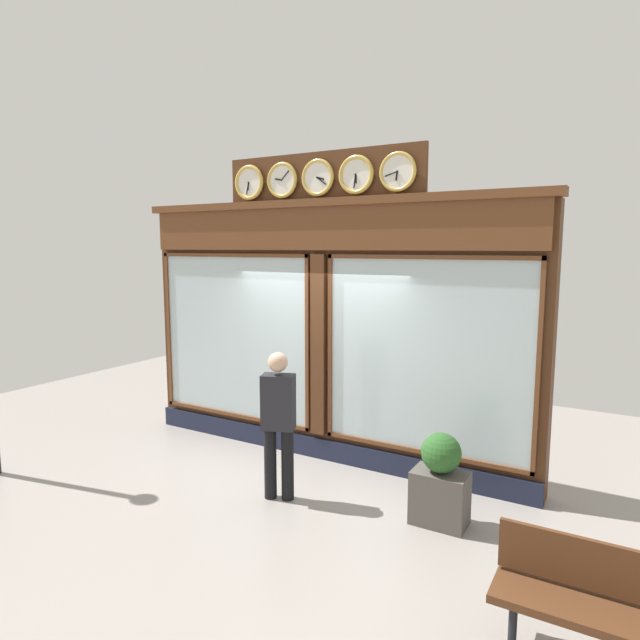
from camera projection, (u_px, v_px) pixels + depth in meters
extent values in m
plane|color=gray|center=(167.00, 559.00, 4.95)|extent=(14.00, 14.00, 0.00)
cube|color=#4C2B16|center=(326.00, 334.00, 7.26)|extent=(5.68, 0.30, 3.35)
cube|color=#191E33|center=(319.00, 448.00, 7.32)|extent=(5.68, 0.08, 0.28)
cube|color=brown|center=(318.00, 228.00, 6.91)|extent=(5.57, 0.08, 0.55)
cube|color=brown|center=(319.00, 203.00, 6.88)|extent=(5.80, 0.20, 0.10)
cube|color=silver|center=(425.00, 356.00, 6.41)|extent=(2.49, 0.02, 2.30)
cube|color=brown|center=(427.00, 257.00, 6.24)|extent=(2.59, 0.04, 0.05)
cube|color=brown|center=(422.00, 452.00, 6.55)|extent=(2.59, 0.04, 0.05)
cube|color=brown|center=(538.00, 369.00, 5.76)|extent=(0.05, 0.04, 2.40)
cube|color=brown|center=(330.00, 347.00, 7.03)|extent=(0.05, 0.04, 2.40)
cube|color=silver|center=(234.00, 336.00, 7.85)|extent=(2.49, 0.02, 2.30)
cube|color=brown|center=(231.00, 255.00, 7.68)|extent=(2.59, 0.04, 0.05)
cube|color=brown|center=(234.00, 415.00, 7.99)|extent=(2.59, 0.04, 0.05)
cube|color=brown|center=(169.00, 330.00, 8.47)|extent=(0.05, 0.04, 2.40)
cube|color=brown|center=(307.00, 344.00, 7.20)|extent=(0.05, 0.04, 2.40)
cube|color=#4C2B16|center=(319.00, 346.00, 7.12)|extent=(0.20, 0.10, 2.40)
cube|color=#4C2B16|center=(321.00, 178.00, 6.87)|extent=(2.81, 0.06, 0.65)
cylinder|color=white|center=(398.00, 172.00, 6.27)|extent=(0.38, 0.02, 0.38)
torus|color=gold|center=(398.00, 172.00, 6.26)|extent=(0.46, 0.05, 0.46)
cube|color=black|center=(397.00, 176.00, 6.27)|extent=(0.03, 0.01, 0.11)
cube|color=black|center=(391.00, 174.00, 6.30)|extent=(0.16, 0.01, 0.06)
sphere|color=black|center=(397.00, 171.00, 6.25)|extent=(0.02, 0.02, 0.02)
cylinder|color=white|center=(356.00, 175.00, 6.54)|extent=(0.38, 0.02, 0.38)
torus|color=gold|center=(356.00, 175.00, 6.53)|extent=(0.47, 0.06, 0.47)
cube|color=black|center=(356.00, 179.00, 6.53)|extent=(0.03, 0.01, 0.10)
cube|color=black|center=(355.00, 181.00, 6.54)|extent=(0.03, 0.01, 0.16)
sphere|color=black|center=(355.00, 175.00, 6.52)|extent=(0.02, 0.02, 0.02)
cylinder|color=white|center=(318.00, 178.00, 6.80)|extent=(0.38, 0.02, 0.38)
torus|color=gold|center=(317.00, 178.00, 6.80)|extent=(0.46, 0.05, 0.46)
cube|color=black|center=(320.00, 178.00, 6.77)|extent=(0.10, 0.01, 0.05)
cube|color=black|center=(322.00, 181.00, 6.77)|extent=(0.14, 0.01, 0.10)
sphere|color=black|center=(317.00, 177.00, 6.79)|extent=(0.02, 0.02, 0.02)
cylinder|color=white|center=(282.00, 180.00, 7.07)|extent=(0.38, 0.02, 0.38)
torus|color=gold|center=(282.00, 180.00, 7.07)|extent=(0.47, 0.05, 0.47)
cube|color=black|center=(278.00, 180.00, 7.08)|extent=(0.11, 0.01, 0.04)
cube|color=black|center=(285.00, 175.00, 7.02)|extent=(0.13, 0.01, 0.12)
sphere|color=black|center=(281.00, 180.00, 7.06)|extent=(0.02, 0.02, 0.02)
cylinder|color=white|center=(249.00, 183.00, 7.34)|extent=(0.38, 0.02, 0.38)
torus|color=gold|center=(249.00, 183.00, 7.34)|extent=(0.47, 0.06, 0.47)
cube|color=black|center=(248.00, 186.00, 7.34)|extent=(0.03, 0.01, 0.11)
cube|color=black|center=(247.00, 188.00, 7.35)|extent=(0.05, 0.01, 0.16)
sphere|color=black|center=(248.00, 182.00, 7.33)|extent=(0.02, 0.02, 0.02)
cylinder|color=black|center=(270.00, 463.00, 6.12)|extent=(0.14, 0.14, 0.82)
cylinder|color=black|center=(288.00, 464.00, 6.09)|extent=(0.14, 0.14, 0.82)
cube|color=#232328|center=(278.00, 402.00, 6.01)|extent=(0.41, 0.33, 0.62)
sphere|color=tan|center=(278.00, 362.00, 5.95)|extent=(0.22, 0.22, 0.22)
cube|color=#4C4742|center=(440.00, 498.00, 5.55)|extent=(0.56, 0.36, 0.56)
sphere|color=#285623|center=(441.00, 453.00, 5.49)|extent=(0.41, 0.41, 0.41)
cube|color=#4C2B16|center=(602.00, 616.00, 3.52)|extent=(1.40, 0.40, 0.06)
cube|color=#4C2B16|center=(606.00, 569.00, 3.63)|extent=(1.40, 0.04, 0.36)
cylinder|color=black|center=(513.00, 619.00, 3.83)|extent=(0.06, 0.06, 0.45)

